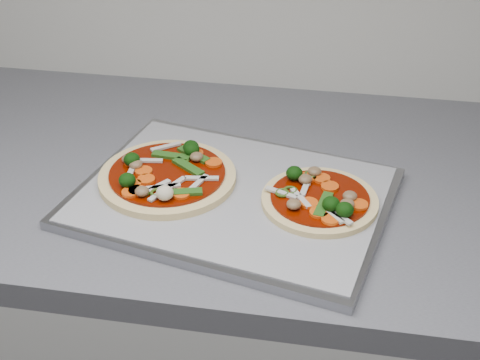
# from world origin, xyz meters

# --- Properties ---
(countertop) EXTENTS (3.60, 0.60, 0.04)m
(countertop) POSITION_xyz_m (0.00, 1.30, 0.88)
(countertop) COLOR slate
(countertop) RESTS_ON base_cabinet
(baking_tray) EXTENTS (0.48, 0.40, 0.01)m
(baking_tray) POSITION_xyz_m (0.08, 1.22, 0.91)
(baking_tray) COLOR gray
(baking_tray) RESTS_ON countertop
(parchment) EXTENTS (0.46, 0.37, 0.00)m
(parchment) POSITION_xyz_m (0.08, 1.22, 0.91)
(parchment) COLOR #9A9AA0
(parchment) RESTS_ON baking_tray
(pizza_left) EXTENTS (0.20, 0.20, 0.03)m
(pizza_left) POSITION_xyz_m (-0.01, 1.23, 0.93)
(pizza_left) COLOR #F0C886
(pizza_left) RESTS_ON parchment
(pizza_right) EXTENTS (0.19, 0.19, 0.03)m
(pizza_right) POSITION_xyz_m (0.21, 1.21, 0.92)
(pizza_right) COLOR #F0C886
(pizza_right) RESTS_ON parchment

